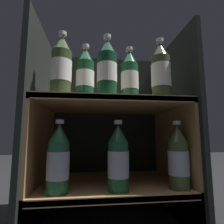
{
  "coord_description": "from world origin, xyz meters",
  "views": [
    {
      "loc": [
        -0.09,
        -0.58,
        0.36
      ],
      "look_at": [
        0.0,
        0.14,
        0.46
      ],
      "focal_mm": 28.0,
      "sensor_mm": 36.0,
      "label": 1
    }
  ],
  "objects_px": {
    "bottle_upper_back_0": "(85,76)",
    "bottle_upper_front_2": "(161,72)",
    "bottle_upper_back_1": "(130,78)",
    "bottle_lower_front_0": "(58,160)",
    "bottle_upper_front_1": "(107,69)",
    "bottle_lower_front_1": "(118,159)",
    "bottle_lower_front_2": "(178,158)",
    "bottle_upper_front_0": "(61,67)"
  },
  "relations": [
    {
      "from": "bottle_upper_front_1",
      "to": "bottle_lower_front_0",
      "type": "relative_size",
      "value": 1.0
    },
    {
      "from": "bottle_upper_front_2",
      "to": "bottle_upper_back_0",
      "type": "height_order",
      "value": "same"
    },
    {
      "from": "bottle_lower_front_1",
      "to": "bottle_lower_front_2",
      "type": "bearing_deg",
      "value": 0.0
    },
    {
      "from": "bottle_upper_front_2",
      "to": "bottle_lower_front_2",
      "type": "distance_m",
      "value": 0.34
    },
    {
      "from": "bottle_upper_front_2",
      "to": "bottle_upper_back_1",
      "type": "distance_m",
      "value": 0.14
    },
    {
      "from": "bottle_upper_front_1",
      "to": "bottle_lower_front_0",
      "type": "xyz_separation_m",
      "value": [
        -0.17,
        0.0,
        -0.34
      ]
    },
    {
      "from": "bottle_lower_front_1",
      "to": "bottle_lower_front_2",
      "type": "relative_size",
      "value": 1.0
    },
    {
      "from": "bottle_lower_front_0",
      "to": "bottle_upper_front_2",
      "type": "bearing_deg",
      "value": -0.0
    },
    {
      "from": "bottle_upper_front_0",
      "to": "bottle_upper_front_1",
      "type": "relative_size",
      "value": 1.0
    },
    {
      "from": "bottle_upper_front_1",
      "to": "bottle_upper_back_0",
      "type": "xyz_separation_m",
      "value": [
        -0.09,
        0.08,
        0.0
      ]
    },
    {
      "from": "bottle_lower_front_1",
      "to": "bottle_upper_back_0",
      "type": "bearing_deg",
      "value": 146.48
    },
    {
      "from": "bottle_upper_back_0",
      "to": "bottle_lower_front_2",
      "type": "bearing_deg",
      "value": -13.32
    },
    {
      "from": "bottle_lower_front_2",
      "to": "bottle_upper_front_2",
      "type": "bearing_deg",
      "value": 180.0
    },
    {
      "from": "bottle_upper_front_0",
      "to": "bottle_lower_front_1",
      "type": "relative_size",
      "value": 1.0
    },
    {
      "from": "bottle_upper_front_1",
      "to": "bottle_upper_back_0",
      "type": "relative_size",
      "value": 1.0
    },
    {
      "from": "bottle_lower_front_1",
      "to": "bottle_lower_front_2",
      "type": "distance_m",
      "value": 0.23
    },
    {
      "from": "bottle_upper_front_2",
      "to": "bottle_lower_front_2",
      "type": "relative_size",
      "value": 1.0
    },
    {
      "from": "bottle_upper_front_0",
      "to": "bottle_upper_front_1",
      "type": "distance_m",
      "value": 0.17
    },
    {
      "from": "bottle_upper_front_2",
      "to": "bottle_upper_front_1",
      "type": "bearing_deg",
      "value": 180.0
    },
    {
      "from": "bottle_upper_front_0",
      "to": "bottle_upper_back_1",
      "type": "bearing_deg",
      "value": 16.84
    },
    {
      "from": "bottle_upper_back_0",
      "to": "bottle_upper_front_2",
      "type": "bearing_deg",
      "value": -15.65
    },
    {
      "from": "bottle_lower_front_1",
      "to": "bottle_upper_back_1",
      "type": "bearing_deg",
      "value": 51.99
    },
    {
      "from": "bottle_upper_front_0",
      "to": "bottle_lower_front_1",
      "type": "bearing_deg",
      "value": -0.0
    },
    {
      "from": "bottle_upper_front_2",
      "to": "bottle_lower_front_0",
      "type": "xyz_separation_m",
      "value": [
        -0.39,
        0.0,
        -0.34
      ]
    },
    {
      "from": "bottle_upper_front_1",
      "to": "bottle_lower_front_2",
      "type": "bearing_deg",
      "value": 0.0
    },
    {
      "from": "bottle_upper_front_1",
      "to": "bottle_lower_front_1",
      "type": "relative_size",
      "value": 1.0
    },
    {
      "from": "bottle_upper_front_0",
      "to": "bottle_lower_front_2",
      "type": "distance_m",
      "value": 0.56
    },
    {
      "from": "bottle_upper_front_0",
      "to": "bottle_lower_front_0",
      "type": "bearing_deg",
      "value": 0.0
    },
    {
      "from": "bottle_upper_back_1",
      "to": "bottle_lower_front_2",
      "type": "bearing_deg",
      "value": -27.37
    },
    {
      "from": "bottle_lower_front_0",
      "to": "bottle_lower_front_1",
      "type": "distance_m",
      "value": 0.21
    },
    {
      "from": "bottle_upper_front_0",
      "to": "bottle_upper_back_1",
      "type": "height_order",
      "value": "same"
    },
    {
      "from": "bottle_upper_front_0",
      "to": "bottle_upper_front_2",
      "type": "distance_m",
      "value": 0.39
    },
    {
      "from": "bottle_lower_front_0",
      "to": "bottle_upper_back_1",
      "type": "bearing_deg",
      "value": 17.01
    },
    {
      "from": "bottle_upper_front_1",
      "to": "bottle_upper_front_2",
      "type": "distance_m",
      "value": 0.22
    },
    {
      "from": "bottle_upper_front_1",
      "to": "bottle_upper_back_1",
      "type": "relative_size",
      "value": 1.0
    },
    {
      "from": "bottle_lower_front_0",
      "to": "bottle_lower_front_1",
      "type": "xyz_separation_m",
      "value": [
        0.21,
        -0.0,
        0.0
      ]
    },
    {
      "from": "bottle_upper_back_1",
      "to": "bottle_lower_front_0",
      "type": "relative_size",
      "value": 1.0
    },
    {
      "from": "bottle_upper_front_2",
      "to": "bottle_lower_front_0",
      "type": "height_order",
      "value": "bottle_upper_front_2"
    },
    {
      "from": "bottle_upper_front_1",
      "to": "bottle_lower_front_0",
      "type": "height_order",
      "value": "bottle_upper_front_1"
    },
    {
      "from": "bottle_upper_front_0",
      "to": "bottle_lower_front_1",
      "type": "height_order",
      "value": "bottle_upper_front_0"
    },
    {
      "from": "bottle_upper_front_1",
      "to": "bottle_lower_front_0",
      "type": "bearing_deg",
      "value": 180.0
    },
    {
      "from": "bottle_upper_back_0",
      "to": "bottle_lower_front_0",
      "type": "distance_m",
      "value": 0.36
    }
  ]
}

